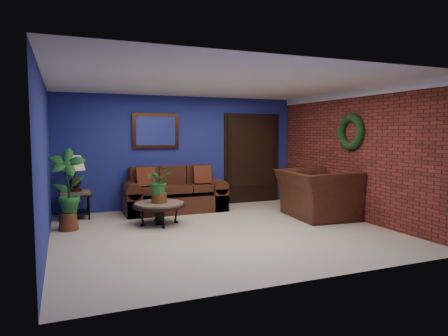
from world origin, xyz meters
name	(u,v)px	position (x,y,z in m)	size (l,w,h in m)	color
floor	(223,231)	(0.00, 0.00, 0.00)	(5.50, 5.50, 0.00)	#C1B5A0
wall_back	(182,152)	(0.00, 2.50, 1.25)	(5.50, 0.04, 2.50)	navy
wall_left	(45,163)	(-2.75, 0.00, 1.25)	(0.04, 5.00, 2.50)	navy
wall_right_brick	(354,155)	(2.75, 0.00, 1.25)	(0.04, 5.00, 2.50)	maroon
ceiling	(223,83)	(0.00, 0.00, 2.50)	(5.50, 5.00, 0.02)	silver
crown_molding	(355,94)	(2.72, 0.00, 2.43)	(0.03, 5.00, 0.14)	white
wall_mirror	(156,131)	(-0.60, 2.46, 1.72)	(1.02, 0.06, 0.77)	#402410
closet_door	(252,159)	(1.75, 2.47, 1.05)	(1.44, 0.06, 2.18)	black
wreath	(351,132)	(2.69, 0.05, 1.70)	(0.72, 0.72, 0.16)	black
sofa	(174,196)	(-0.31, 2.08, 0.31)	(2.14, 0.92, 0.96)	#4B2215
coffee_table	(159,206)	(-0.90, 0.91, 0.35)	(0.95, 0.95, 0.41)	#4F4A45
end_table	(76,198)	(-2.30, 2.05, 0.41)	(0.59, 0.59, 0.54)	#4F4A45
table_lamp	(75,169)	(-2.30, 2.05, 0.98)	(0.41, 0.41, 0.68)	#402410
side_chair	(201,187)	(0.32, 2.11, 0.47)	(0.42, 0.42, 0.83)	#533617
armchair	(317,194)	(2.15, 0.36, 0.47)	(1.45, 1.26, 0.94)	#4B2215
coffee_plant	(159,183)	(-0.90, 0.91, 0.77)	(0.56, 0.51, 0.67)	brown
floor_plant	(302,192)	(2.35, 1.20, 0.39)	(0.38, 0.33, 0.77)	brown
tall_plant	(67,186)	(-2.45, 1.08, 0.76)	(0.68, 0.52, 1.42)	maroon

